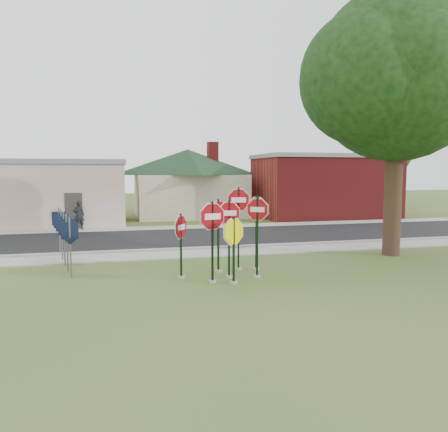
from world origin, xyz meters
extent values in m
plane|color=#34511E|center=(0.00, 0.00, 0.00)|extent=(120.00, 120.00, 0.00)
cube|color=gray|center=(0.00, 5.50, 0.03)|extent=(60.00, 1.60, 0.06)
cube|color=black|center=(0.00, 10.00, 0.02)|extent=(60.00, 7.00, 0.04)
cube|color=gray|center=(0.00, 14.30, 0.03)|extent=(60.00, 1.60, 0.06)
cube|color=gray|center=(0.00, 6.50, 0.07)|extent=(60.00, 0.20, 0.14)
cylinder|color=gray|center=(-0.02, 1.28, 0.04)|extent=(0.24, 0.24, 0.08)
cube|color=black|center=(-0.02, 1.28, 1.26)|extent=(0.06, 0.05, 2.53)
cylinder|color=white|center=(-0.02, 1.28, 2.12)|extent=(1.02, 0.02, 1.02)
cylinder|color=maroon|center=(-0.02, 1.28, 2.12)|extent=(0.94, 0.03, 0.94)
cube|color=white|center=(-0.02, 1.28, 2.12)|extent=(0.47, 0.01, 0.16)
cylinder|color=gray|center=(-0.08, 0.50, 0.04)|extent=(0.24, 0.24, 0.08)
cube|color=black|center=(-0.08, 0.50, 1.04)|extent=(0.08, 0.07, 2.07)
cylinder|color=white|center=(-0.08, 0.50, 1.62)|extent=(1.02, 0.55, 1.15)
cylinder|color=#FFEF04|center=(-0.08, 0.50, 1.62)|extent=(0.95, 0.52, 1.06)
cylinder|color=gray|center=(-0.68, 0.79, 0.04)|extent=(0.24, 0.24, 0.08)
cube|color=black|center=(-0.68, 0.79, 1.27)|extent=(0.07, 0.06, 2.53)
cylinder|color=white|center=(-0.68, 0.79, 2.07)|extent=(1.13, 0.31, 1.16)
cylinder|color=maroon|center=(-0.68, 0.79, 2.07)|extent=(1.05, 0.30, 1.08)
cube|color=white|center=(-0.68, 0.79, 2.07)|extent=(0.52, 0.15, 0.19)
cylinder|color=gray|center=(0.88, 1.11, 0.04)|extent=(0.24, 0.24, 0.08)
cube|color=black|center=(0.88, 1.11, 1.32)|extent=(0.08, 0.07, 2.64)
cylinder|color=white|center=(0.88, 1.11, 2.23)|extent=(0.86, 0.56, 1.01)
cylinder|color=maroon|center=(0.88, 1.11, 2.23)|extent=(0.80, 0.52, 0.93)
cube|color=white|center=(0.88, 1.11, 2.23)|extent=(0.40, 0.26, 0.16)
cylinder|color=gray|center=(0.59, 2.31, 0.04)|extent=(0.24, 0.24, 0.08)
cube|color=black|center=(0.59, 2.31, 1.45)|extent=(0.07, 0.06, 2.90)
cylinder|color=white|center=(0.59, 2.31, 2.46)|extent=(1.08, 0.20, 1.09)
cylinder|color=maroon|center=(0.59, 2.31, 2.46)|extent=(1.00, 0.19, 1.01)
cube|color=white|center=(0.59, 2.31, 2.46)|extent=(0.50, 0.09, 0.17)
cylinder|color=gray|center=(-0.17, 2.18, 0.04)|extent=(0.24, 0.24, 0.08)
cube|color=black|center=(-0.17, 2.18, 1.25)|extent=(0.08, 0.08, 2.51)
cylinder|color=white|center=(-0.17, 2.18, 2.07)|extent=(0.91, 0.66, 1.11)
cylinder|color=maroon|center=(-0.17, 2.18, 2.07)|extent=(0.84, 0.62, 1.03)
cube|color=white|center=(-0.17, 2.18, 2.07)|extent=(0.42, 0.31, 0.18)
cylinder|color=gray|center=(1.20, 2.19, 0.04)|extent=(0.24, 0.24, 0.08)
cube|color=black|center=(1.20, 2.19, 1.31)|extent=(0.08, 0.08, 2.62)
cylinder|color=white|center=(1.20, 2.19, 2.22)|extent=(0.68, 0.73, 0.99)
cylinder|color=maroon|center=(1.20, 2.19, 2.22)|extent=(0.64, 0.68, 0.91)
cube|color=white|center=(1.20, 2.19, 2.22)|extent=(0.32, 0.34, 0.16)
cylinder|color=gray|center=(-1.54, 1.56, 0.04)|extent=(0.24, 0.24, 0.08)
cube|color=black|center=(-1.54, 1.56, 1.05)|extent=(0.07, 0.08, 2.10)
cylinder|color=white|center=(-1.54, 1.56, 1.67)|extent=(0.61, 0.90, 1.08)
cylinder|color=maroon|center=(-1.54, 1.56, 1.67)|extent=(0.57, 0.84, 1.00)
cube|color=white|center=(-1.54, 1.56, 1.67)|extent=(0.29, 0.42, 0.17)
cube|color=#59595E|center=(-5.00, 2.50, 1.00)|extent=(0.05, 0.05, 2.00)
cube|color=black|center=(-5.00, 2.50, 1.55)|extent=(0.55, 0.13, 0.55)
cone|color=black|center=(-5.00, 2.50, 1.20)|extent=(0.65, 0.65, 0.25)
cube|color=#59595E|center=(-5.20, 3.50, 1.00)|extent=(0.05, 0.05, 2.00)
cube|color=black|center=(-5.20, 3.50, 1.55)|extent=(0.55, 0.09, 0.55)
cone|color=black|center=(-5.20, 3.50, 1.20)|extent=(0.62, 0.62, 0.25)
cube|color=#59595E|center=(-5.40, 4.50, 1.00)|extent=(0.05, 0.05, 2.00)
cube|color=black|center=(-5.40, 4.50, 1.55)|extent=(0.55, 0.05, 0.55)
cone|color=black|center=(-5.40, 4.50, 1.20)|extent=(0.58, 0.58, 0.25)
cube|color=#59595E|center=(-5.60, 5.50, 1.00)|extent=(0.05, 0.05, 2.00)
cube|color=black|center=(-5.60, 5.50, 1.55)|extent=(0.55, 0.05, 0.55)
cone|color=black|center=(-5.60, 5.50, 1.20)|extent=(0.58, 0.58, 0.25)
cube|color=#59595E|center=(-5.80, 6.50, 1.00)|extent=(0.05, 0.05, 2.00)
cube|color=black|center=(-5.80, 6.50, 1.55)|extent=(0.55, 0.09, 0.55)
cone|color=black|center=(-5.80, 6.50, 1.20)|extent=(0.62, 0.62, 0.25)
cube|color=beige|center=(-9.00, 18.00, 2.00)|extent=(12.00, 6.00, 4.00)
cube|color=gray|center=(-9.00, 18.00, 4.05)|extent=(12.20, 6.20, 0.30)
cube|color=#332D28|center=(-6.00, 15.02, 1.10)|extent=(1.00, 0.10, 2.20)
cube|color=beige|center=(2.00, 22.00, 1.60)|extent=(8.00, 8.00, 3.20)
pyramid|color=black|center=(2.00, 22.00, 5.20)|extent=(11.60, 11.60, 2.00)
cube|color=maroon|center=(4.00, 22.00, 5.00)|extent=(0.80, 0.80, 1.60)
cube|color=maroon|center=(12.00, 18.50, 2.25)|extent=(10.00, 6.00, 4.50)
cube|color=gray|center=(12.00, 18.50, 4.60)|extent=(10.20, 6.20, 0.30)
cube|color=white|center=(10.00, 15.55, 2.60)|extent=(2.00, 0.08, 0.90)
cylinder|color=black|center=(7.50, 3.50, 2.83)|extent=(0.70, 0.70, 5.67)
sphere|color=black|center=(7.50, 3.50, 7.29)|extent=(6.90, 6.90, 6.90)
cylinder|color=black|center=(22.00, 26.00, 2.00)|extent=(0.50, 0.50, 4.00)
sphere|color=black|center=(22.00, 26.00, 5.60)|extent=(5.60, 5.60, 5.60)
imported|color=black|center=(-5.67, 14.35, 0.92)|extent=(0.67, 0.49, 1.72)
camera|label=1|loc=(-3.52, -12.18, 3.42)|focal=35.00mm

